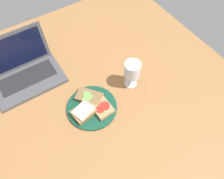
% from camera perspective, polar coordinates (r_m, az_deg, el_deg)
% --- Properties ---
extents(wooden_table, '(1.40, 1.40, 0.03)m').
position_cam_1_polar(wooden_table, '(1.04, -4.26, -2.84)').
color(wooden_table, '#9E6B3D').
rests_on(wooden_table, ground).
extents(plate, '(0.23, 0.23, 0.01)m').
position_cam_1_polar(plate, '(1.00, -5.26, -4.66)').
color(plate, '#144733').
rests_on(plate, wooden_table).
extents(sandwich_with_cheese, '(0.11, 0.09, 0.03)m').
position_cam_1_polar(sandwich_with_cheese, '(0.97, -7.42, -5.81)').
color(sandwich_with_cheese, '#937047').
rests_on(sandwich_with_cheese, plate).
extents(sandwich_with_tomato, '(0.08, 0.10, 0.03)m').
position_cam_1_polar(sandwich_with_tomato, '(0.97, -2.62, -4.78)').
color(sandwich_with_tomato, '#A88456').
rests_on(sandwich_with_tomato, plate).
extents(sandwich_with_cucumber, '(0.13, 0.14, 0.02)m').
position_cam_1_polar(sandwich_with_cucumber, '(1.01, -6.01, -1.93)').
color(sandwich_with_cucumber, brown).
rests_on(sandwich_with_cucumber, plate).
extents(wine_glass, '(0.08, 0.08, 0.15)m').
position_cam_1_polar(wine_glass, '(0.99, 5.29, 4.90)').
color(wine_glass, white).
rests_on(wine_glass, wooden_table).
extents(laptop, '(0.33, 0.23, 0.21)m').
position_cam_1_polar(laptop, '(1.14, -22.02, 4.52)').
color(laptop, '#4C4C51').
rests_on(laptop, wooden_table).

